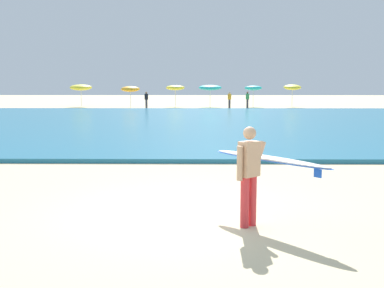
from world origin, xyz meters
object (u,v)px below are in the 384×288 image
(beach_umbrella_4, at_px, (253,88))
(beachgoer_near_row_right, at_px, (229,99))
(beach_umbrella_1, at_px, (130,89))
(beachgoer_near_row_mid, at_px, (146,100))
(beach_umbrella_3, at_px, (210,88))
(beach_umbrella_5, at_px, (292,87))
(beachgoer_near_row_left, at_px, (247,99))
(surfer_with_board, at_px, (259,165))
(beach_umbrella_2, at_px, (175,88))
(beach_umbrella_0, at_px, (81,87))

(beach_umbrella_4, distance_m, beachgoer_near_row_right, 4.01)
(beach_umbrella_1, relative_size, beachgoer_near_row_mid, 1.33)
(beach_umbrella_1, distance_m, beach_umbrella_3, 7.86)
(beach_umbrella_3, bearing_deg, beachgoer_near_row_right, -56.11)
(beach_umbrella_5, bearing_deg, beach_umbrella_1, -174.96)
(beach_umbrella_3, bearing_deg, beach_umbrella_4, 4.00)
(beach_umbrella_4, relative_size, beachgoer_near_row_mid, 1.35)
(beach_umbrella_4, xyz_separation_m, beachgoer_near_row_right, (-2.56, -2.91, -1.03))
(beachgoer_near_row_left, bearing_deg, beachgoer_near_row_right, -161.65)
(beach_umbrella_5, distance_m, beachgoer_near_row_right, 7.11)
(beach_umbrella_4, height_order, beachgoer_near_row_right, beach_umbrella_4)
(surfer_with_board, xyz_separation_m, beach_umbrella_5, (8.37, 38.85, 0.92))
(beach_umbrella_2, relative_size, beach_umbrella_3, 0.94)
(beach_umbrella_2, distance_m, beach_umbrella_4, 7.78)
(beach_umbrella_0, xyz_separation_m, beachgoer_near_row_right, (14.68, -2.83, -1.08))
(beachgoer_near_row_mid, bearing_deg, beach_umbrella_2, 47.56)
(beachgoer_near_row_left, relative_size, beachgoer_near_row_mid, 1.00)
(beach_umbrella_0, distance_m, beachgoer_near_row_left, 16.62)
(beach_umbrella_0, xyz_separation_m, beach_umbrella_4, (17.24, 0.08, -0.05))
(beach_umbrella_1, xyz_separation_m, beach_umbrella_4, (12.08, 1.50, 0.08))
(surfer_with_board, distance_m, beachgoer_near_row_right, 36.08)
(surfer_with_board, distance_m, beach_umbrella_3, 38.65)
(beach_umbrella_2, height_order, beachgoer_near_row_left, beach_umbrella_2)
(beach_umbrella_1, bearing_deg, beachgoer_near_row_right, -8.42)
(beach_umbrella_4, bearing_deg, beach_umbrella_2, -177.95)
(surfer_with_board, height_order, beach_umbrella_0, beach_umbrella_0)
(surfer_with_board, height_order, beach_umbrella_3, beach_umbrella_3)
(beach_umbrella_3, bearing_deg, beach_umbrella_0, 179.02)
(surfer_with_board, xyz_separation_m, beachgoer_near_row_mid, (-5.87, 35.83, -0.19))
(beach_umbrella_0, xyz_separation_m, beach_umbrella_1, (5.16, -1.42, -0.13))
(beachgoer_near_row_mid, bearing_deg, beach_umbrella_1, 136.91)
(beach_umbrella_5, distance_m, beachgoer_near_row_mid, 14.60)
(beachgoer_near_row_mid, bearing_deg, beachgoer_near_row_right, 1.45)
(beach_umbrella_4, height_order, beachgoer_near_row_mid, beach_umbrella_4)
(beach_umbrella_1, height_order, beach_umbrella_2, beach_umbrella_2)
(beach_umbrella_3, distance_m, beachgoer_near_row_mid, 6.75)
(beach_umbrella_3, xyz_separation_m, beachgoer_near_row_right, (1.75, -2.61, -1.07))
(surfer_with_board, bearing_deg, beach_umbrella_4, 83.42)
(beachgoer_near_row_left, bearing_deg, beach_umbrella_0, 172.20)
(surfer_with_board, height_order, beachgoer_near_row_right, surfer_with_board)
(beach_umbrella_0, xyz_separation_m, beach_umbrella_3, (12.93, -0.22, -0.01))
(beachgoer_near_row_left, bearing_deg, beachgoer_near_row_mid, -175.35)
(beach_umbrella_1, relative_size, beachgoer_near_row_left, 1.33)
(beachgoer_near_row_right, bearing_deg, beachgoer_near_row_mid, -178.55)
(beach_umbrella_4, bearing_deg, beachgoer_near_row_mid, -163.30)
(beachgoer_near_row_right, bearing_deg, surfer_with_board, -93.06)
(beach_umbrella_2, bearing_deg, beach_umbrella_5, 0.91)
(surfer_with_board, bearing_deg, beach_umbrella_2, 94.86)
(beach_umbrella_4, distance_m, beachgoer_near_row_mid, 10.87)
(beach_umbrella_0, relative_size, beachgoer_near_row_right, 1.42)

